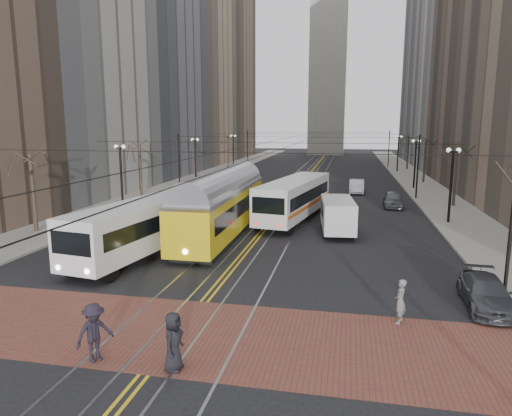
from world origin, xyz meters
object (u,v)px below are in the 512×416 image
at_px(streetcar, 222,210).
at_px(pedestrian_d, 94,333).
at_px(cargo_van, 337,217).
at_px(rear_bus, 295,200).
at_px(sedan_grey, 393,199).
at_px(clock_tower, 330,8).
at_px(sedan_silver, 357,186).
at_px(pedestrian_a, 173,341).
at_px(transit_bus, 149,227).
at_px(pedestrian_b, 400,301).
at_px(sedan_parked, 486,293).

xyz_separation_m(streetcar, pedestrian_d, (0.60, -17.41, -0.77)).
height_order(cargo_van, pedestrian_d, cargo_van).
xyz_separation_m(rear_bus, pedestrian_d, (-3.70, -23.69, -0.65)).
xyz_separation_m(sedan_grey, pedestrian_d, (-12.03, -31.25, 0.26)).
distance_m(clock_tower, sedan_silver, 77.54).
bearing_deg(sedan_grey, clock_tower, 100.05).
bearing_deg(pedestrian_a, transit_bus, 28.75).
bearing_deg(streetcar, sedan_grey, 47.27).
height_order(rear_bus, sedan_grey, rear_bus).
height_order(clock_tower, rear_bus, clock_tower).
xyz_separation_m(streetcar, pedestrian_b, (10.59, -12.41, -0.87)).
bearing_deg(clock_tower, streetcar, -91.57).
height_order(rear_bus, pedestrian_b, rear_bus).
xyz_separation_m(rear_bus, sedan_grey, (8.34, 7.55, -0.90)).
xyz_separation_m(pedestrian_a, pedestrian_d, (-2.70, 0.00, 0.04)).
relative_size(transit_bus, pedestrian_d, 6.53).
relative_size(cargo_van, pedestrian_b, 3.14).
relative_size(clock_tower, rear_bus, 5.25).
distance_m(sedan_grey, sedan_parked, 23.97).
xyz_separation_m(sedan_grey, sedan_silver, (-3.21, 8.52, 0.02)).
height_order(sedan_silver, sedan_parked, sedan_silver).
bearing_deg(clock_tower, sedan_parked, -83.35).
bearing_deg(pedestrian_b, sedan_grey, -168.69).
bearing_deg(streetcar, sedan_parked, -35.49).
bearing_deg(pedestrian_a, sedan_silver, -7.54).
height_order(cargo_van, sedan_silver, cargo_van).
height_order(sedan_grey, pedestrian_b, pedestrian_b).
bearing_deg(sedan_parked, sedan_grey, 96.29).
bearing_deg(sedan_grey, transit_bus, -127.29).
height_order(clock_tower, pedestrian_b, clock_tower).
distance_m(streetcar, pedestrian_a, 17.74).
bearing_deg(pedestrian_a, pedestrian_b, -54.32).
height_order(clock_tower, streetcar, clock_tower).
xyz_separation_m(clock_tower, pedestrian_a, (0.80, -108.50, -35.01)).
distance_m(sedan_silver, pedestrian_a, 40.23).
relative_size(rear_bus, sedan_silver, 2.75).
distance_m(sedan_grey, pedestrian_b, 26.33).
xyz_separation_m(streetcar, cargo_van, (7.82, 2.13, -0.55)).
height_order(streetcar, pedestrian_d, streetcar).
bearing_deg(pedestrian_a, cargo_van, -11.79).
xyz_separation_m(clock_tower, sedan_parked, (11.80, -101.16, -35.32)).
height_order(cargo_van, pedestrian_b, cargo_van).
distance_m(sedan_silver, sedan_parked, 32.79).
relative_size(rear_bus, pedestrian_d, 6.40).
distance_m(rear_bus, pedestrian_a, 23.73).
bearing_deg(sedan_parked, pedestrian_b, -145.53).
height_order(rear_bus, pedestrian_a, rear_bus).
bearing_deg(clock_tower, cargo_van, -86.58).
height_order(transit_bus, cargo_van, transit_bus).
height_order(transit_bus, pedestrian_b, transit_bus).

